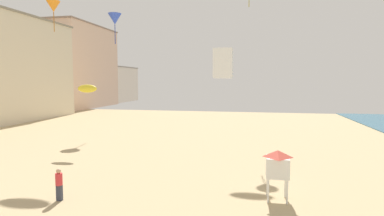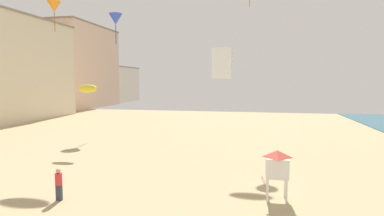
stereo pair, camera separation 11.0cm
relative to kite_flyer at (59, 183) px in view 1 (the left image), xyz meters
The scene contains 8 objects.
boardwalk_hotel_far 60.47m from the kite_flyer, 121.61° to the left, with size 13.28×20.44×18.32m.
boardwalk_hotel_distant 77.18m from the kite_flyer, 114.04° to the left, with size 11.04×15.00×9.98m.
kite_flyer is the anchor object (origin of this frame).
lifeguard_stand 10.98m from the kite_flyer, 11.92° to the left, with size 1.10×1.10×2.55m.
kite_orange_delta 17.39m from the kite_flyer, 124.74° to the left, with size 1.14×1.14×2.59m.
kite_blue_delta 26.53m from the kite_flyer, 108.03° to the left, with size 1.61×1.61×3.66m.
kite_white_box 10.09m from the kite_flyer, ahead, with size 0.77×0.77×1.22m.
kite_yellow_parafoil 12.59m from the kite_flyer, 112.87° to the left, with size 1.77×0.49×0.69m.
Camera 1 is at (10.50, -0.10, 6.01)m, focal length 29.05 mm.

